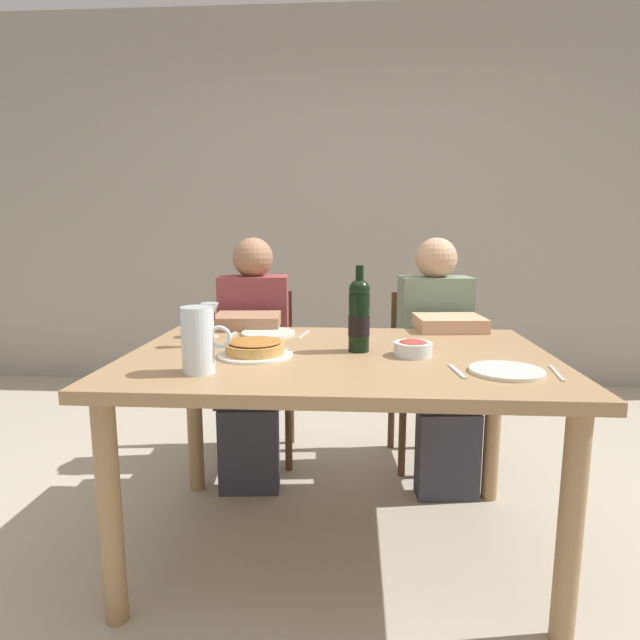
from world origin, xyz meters
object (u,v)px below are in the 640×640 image
at_px(dining_table, 339,378).
at_px(chair_left, 258,362).
at_px(wine_bottle, 359,315).
at_px(wine_glass_left_diner, 210,313).
at_px(chair_right, 427,365).
at_px(baked_tart, 255,348).
at_px(water_pitcher, 199,344).
at_px(dinner_plate_left_setting, 507,371).
at_px(diner_right, 439,353).
at_px(salad_bowl, 413,348).
at_px(dinner_plate_right_setting, 268,333).
at_px(wine_glass_right_diner, 196,319).
at_px(diner_left, 252,350).

height_order(dining_table, chair_left, chair_left).
relative_size(dining_table, wine_bottle, 4.82).
bearing_deg(wine_glass_left_diner, chair_right, 32.21).
relative_size(baked_tart, wine_glass_left_diner, 1.88).
xyz_separation_m(water_pitcher, baked_tart, (0.13, 0.23, -0.06)).
bearing_deg(dinner_plate_left_setting, diner_right, 94.14).
height_order(dining_table, wine_glass_left_diner, wine_glass_left_diner).
bearing_deg(salad_bowl, dinner_plate_right_setting, 148.72).
bearing_deg(wine_glass_left_diner, baked_tart, -52.85).
xyz_separation_m(baked_tart, salad_bowl, (0.55, 0.04, 0.00)).
bearing_deg(wine_glass_right_diner, baked_tart, -28.51).
bearing_deg(wine_glass_left_diner, dining_table, -26.32).
height_order(water_pitcher, dinner_plate_left_setting, water_pitcher).
bearing_deg(chair_left, dining_table, 112.59).
bearing_deg(wine_glass_left_diner, wine_bottle, -20.67).
bearing_deg(baked_tart, wine_glass_right_diner, 151.49).
xyz_separation_m(water_pitcher, diner_left, (-0.02, 0.93, -0.23)).
relative_size(dining_table, diner_left, 1.29).
xyz_separation_m(wine_bottle, salad_bowl, (0.19, -0.06, -0.10)).
bearing_deg(dinner_plate_right_setting, chair_right, 36.89).
distance_m(wine_glass_right_diner, chair_right, 1.32).
bearing_deg(baked_tart, diner_right, 43.37).
bearing_deg(diner_left, diner_right, 175.41).
bearing_deg(wine_bottle, wine_glass_right_diner, 176.52).
bearing_deg(salad_bowl, diner_left, 136.41).
distance_m(dining_table, baked_tart, 0.32).
height_order(water_pitcher, chair_left, water_pitcher).
xyz_separation_m(diner_left, diner_right, (0.90, 0.00, 0.00)).
height_order(chair_left, chair_right, same).
xyz_separation_m(salad_bowl, dinner_plate_right_setting, (-0.57, 0.34, -0.02)).
bearing_deg(wine_glass_right_diner, wine_bottle, -3.48).
bearing_deg(wine_glass_left_diner, diner_left, 75.54).
bearing_deg(diner_right, wine_glass_right_diner, 25.02).
bearing_deg(dinner_plate_left_setting, chair_right, 94.14).
height_order(salad_bowl, chair_left, chair_left).
bearing_deg(water_pitcher, wine_glass_right_diner, 107.90).
height_order(dining_table, wine_bottle, wine_bottle).
distance_m(chair_left, chair_right, 0.90).
distance_m(dining_table, wine_bottle, 0.24).
bearing_deg(wine_glass_left_diner, water_pitcher, -78.03).
bearing_deg(dining_table, salad_bowl, -5.09).
distance_m(baked_tart, wine_glass_left_diner, 0.42).
bearing_deg(wine_glass_right_diner, chair_left, 84.34).
xyz_separation_m(dining_table, dinner_plate_left_setting, (0.52, -0.23, 0.10)).
bearing_deg(dinner_plate_right_setting, wine_glass_right_diner, -132.91).
height_order(dining_table, salad_bowl, salad_bowl).
bearing_deg(chair_right, wine_glass_left_diner, 27.26).
xyz_separation_m(dining_table, water_pitcher, (-0.42, -0.29, 0.18)).
relative_size(diner_left, chair_right, 1.33).
height_order(salad_bowl, diner_left, diner_left).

